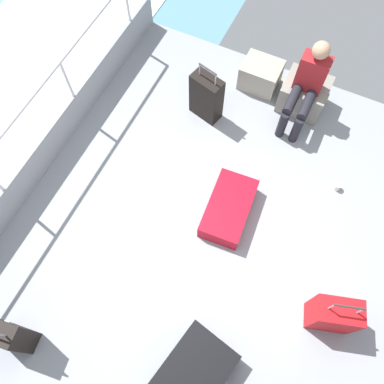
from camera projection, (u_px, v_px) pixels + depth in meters
name	position (u px, v px, depth m)	size (l,w,h in m)	color
ground_plane	(212.00, 232.00, 4.58)	(4.40, 5.20, 0.06)	gray
gunwale_port	(47.00, 150.00, 4.74)	(0.06, 5.20, 0.45)	gray
railing_port	(30.00, 123.00, 4.23)	(0.04, 4.20, 1.02)	silver
cargo_crate_0	(261.00, 75.00, 5.26)	(0.53, 0.41, 0.37)	#9E9989
cargo_crate_1	(304.00, 95.00, 5.10)	(0.59, 0.50, 0.42)	gray
passenger_seated	(307.00, 85.00, 4.68)	(0.34, 0.66, 1.12)	maroon
suitcase_0	(9.00, 335.00, 3.78)	(0.39, 0.25, 0.84)	black
suitcase_2	(229.00, 208.00, 4.54)	(0.52, 0.84, 0.24)	#B70C1E
suitcase_3	(206.00, 97.00, 4.93)	(0.43, 0.30, 0.84)	black
suitcase_4	(333.00, 315.00, 3.89)	(0.48, 0.36, 0.75)	red
suitcase_5	(193.00, 374.00, 3.80)	(0.71, 0.89, 0.27)	black
paper_cup	(337.00, 186.00, 4.73)	(0.08, 0.08, 0.10)	white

